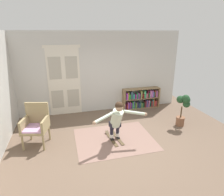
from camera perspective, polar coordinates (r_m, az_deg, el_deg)
ground_plane at (r=5.31m, az=3.06°, el=-13.66°), size 7.20×7.20×0.00m
back_wall at (r=7.14m, az=-3.19°, el=7.49°), size 6.00×0.10×2.90m
double_door at (r=6.99m, az=-13.83°, el=4.87°), size 1.22×0.05×2.45m
rug at (r=5.57m, az=0.76°, el=-11.93°), size 2.14×1.73×0.01m
bookshelf at (r=7.68m, az=8.46°, el=-0.33°), size 1.46×0.30×0.79m
wicker_chair at (r=5.49m, az=-21.44°, el=-7.00°), size 0.73×0.73×1.10m
potted_plant at (r=6.41m, az=20.18°, el=-2.43°), size 0.37×0.36×1.05m
skis_pair at (r=5.58m, az=0.64°, el=-11.61°), size 0.36×0.84×0.07m
person_skier at (r=5.10m, az=1.46°, el=-5.81°), size 1.48×0.68×1.14m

